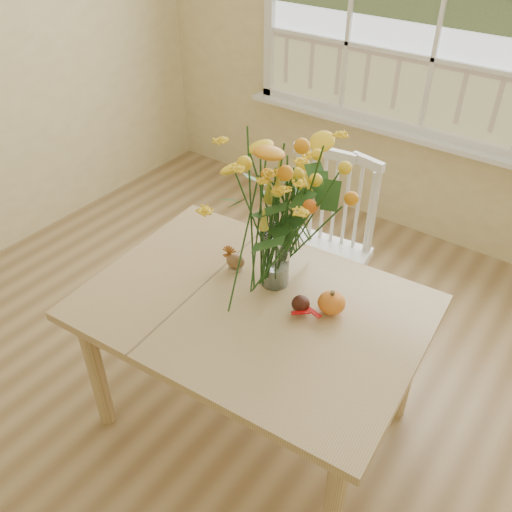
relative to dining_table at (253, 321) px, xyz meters
The scene contains 8 objects.
floor 0.71m from the dining_table, 105.64° to the right, with size 4.00×4.50×0.01m, color olive.
wall_back 2.04m from the dining_table, 93.05° to the left, with size 4.00×0.02×2.70m, color beige.
dining_table is the anchor object (origin of this frame).
windsor_chair 0.74m from the dining_table, 97.79° to the left, with size 0.49×0.48×0.96m.
flower_vase 0.50m from the dining_table, 92.65° to the left, with size 0.53×0.53×0.63m.
pumpkin 0.33m from the dining_table, 27.67° to the left, with size 0.11×0.11×0.08m, color orange.
turkey_figurine 0.27m from the dining_table, 144.93° to the left, with size 0.09×0.08×0.10m.
dark_gourd 0.22m from the dining_table, 24.21° to the left, with size 0.13×0.07×0.06m.
Camera 1 is at (1.04, -0.90, 2.10)m, focal length 38.00 mm.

